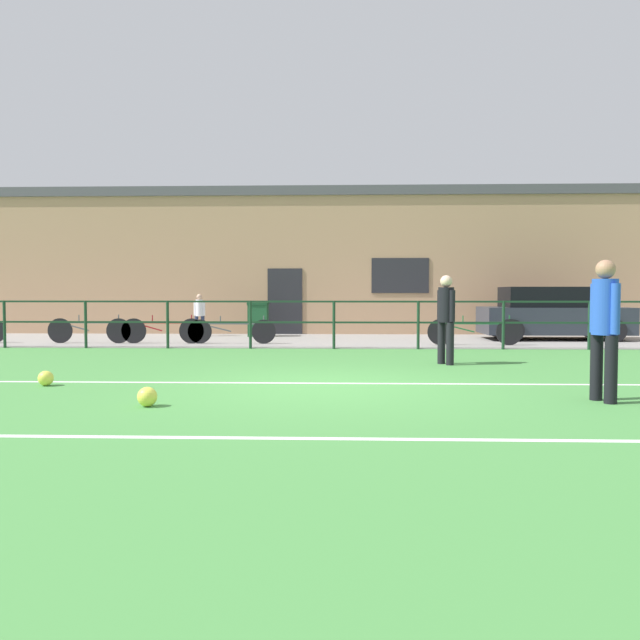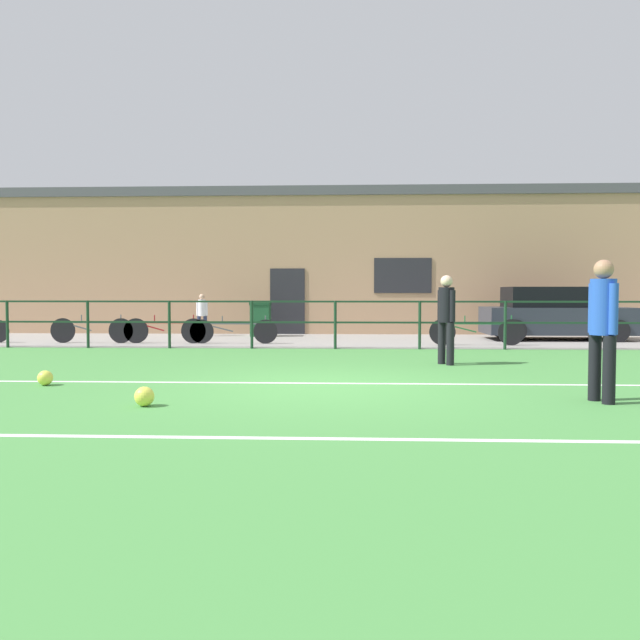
# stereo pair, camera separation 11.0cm
# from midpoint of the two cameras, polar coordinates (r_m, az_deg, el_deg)

# --- Properties ---
(ground) EXTENTS (60.00, 44.00, 0.04)m
(ground) POSITION_cam_midpoint_polar(r_m,az_deg,el_deg) (9.19, 0.38, -6.08)
(ground) COLOR #478C42
(field_line_touchline) EXTENTS (36.00, 0.11, 0.00)m
(field_line_touchline) POSITION_cam_midpoint_polar(r_m,az_deg,el_deg) (9.46, 0.43, -5.70)
(field_line_touchline) COLOR white
(field_line_touchline) RESTS_ON ground
(field_line_hash) EXTENTS (36.00, 0.11, 0.00)m
(field_line_hash) POSITION_cam_midpoint_polar(r_m,az_deg,el_deg) (5.96, -0.55, -10.60)
(field_line_hash) COLOR white
(field_line_hash) RESTS_ON ground
(pavement_strip) EXTENTS (48.00, 5.00, 0.02)m
(pavement_strip) POSITION_cam_midpoint_polar(r_m,az_deg,el_deg) (17.63, 1.19, -1.85)
(pavement_strip) COLOR gray
(pavement_strip) RESTS_ON ground
(perimeter_fence) EXTENTS (36.07, 0.07, 1.15)m
(perimeter_fence) POSITION_cam_midpoint_polar(r_m,az_deg,el_deg) (15.09, 1.05, 0.22)
(perimeter_fence) COLOR #193823
(perimeter_fence) RESTS_ON ground
(clubhouse_facade) EXTENTS (28.00, 2.56, 4.70)m
(clubhouse_facade) POSITION_cam_midpoint_polar(r_m,az_deg,el_deg) (21.30, 1.35, 5.23)
(clubhouse_facade) COLOR tan
(clubhouse_facade) RESTS_ON ground
(player_goalkeeper) EXTENTS (0.29, 0.41, 1.67)m
(player_goalkeeper) POSITION_cam_midpoint_polar(r_m,az_deg,el_deg) (12.05, 10.99, 0.54)
(player_goalkeeper) COLOR black
(player_goalkeeper) RESTS_ON ground
(player_striker) EXTENTS (0.31, 0.46, 1.75)m
(player_striker) POSITION_cam_midpoint_polar(r_m,az_deg,el_deg) (8.51, 23.85, -0.12)
(player_striker) COLOR black
(player_striker) RESTS_ON ground
(soccer_ball_match) EXTENTS (0.23, 0.23, 0.23)m
(soccer_ball_match) POSITION_cam_midpoint_polar(r_m,az_deg,el_deg) (7.84, -15.65, -6.65)
(soccer_ball_match) COLOR #E5E04C
(soccer_ball_match) RESTS_ON ground
(soccer_ball_spare) EXTENTS (0.22, 0.22, 0.22)m
(soccer_ball_spare) POSITION_cam_midpoint_polar(r_m,az_deg,el_deg) (10.03, -23.70, -4.82)
(soccer_ball_spare) COLOR #E5E04C
(soccer_ball_spare) RESTS_ON ground
(spectator_child) EXTENTS (0.35, 0.22, 1.28)m
(spectator_child) POSITION_cam_midpoint_polar(r_m,az_deg,el_deg) (19.58, -10.93, 0.70)
(spectator_child) COLOR #232D4C
(spectator_child) RESTS_ON pavement_strip
(parked_car_red) EXTENTS (3.98, 1.84, 1.48)m
(parked_car_red) POSITION_cam_midpoint_polar(r_m,az_deg,el_deg) (18.96, 19.92, 0.47)
(parked_car_red) COLOR #282D38
(parked_car_red) RESTS_ON pavement_strip
(bicycle_parked_0) EXTENTS (2.20, 0.04, 0.75)m
(bicycle_parked_0) POSITION_cam_midpoint_polar(r_m,az_deg,el_deg) (17.62, -20.19, -0.86)
(bicycle_parked_0) COLOR black
(bicycle_parked_0) RESTS_ON pavement_strip
(bicycle_parked_1) EXTENTS (2.17, 0.04, 0.75)m
(bicycle_parked_1) POSITION_cam_midpoint_polar(r_m,az_deg,el_deg) (16.98, -14.15, -0.91)
(bicycle_parked_1) COLOR black
(bicycle_parked_1) RESTS_ON pavement_strip
(bicycle_parked_2) EXTENTS (2.29, 0.04, 0.73)m
(bicycle_parked_2) POSITION_cam_midpoint_polar(r_m,az_deg,el_deg) (16.57, -8.15, -0.98)
(bicycle_parked_2) COLOR black
(bicycle_parked_2) RESTS_ON pavement_strip
(bicycle_parked_4) EXTENTS (2.37, 0.04, 0.75)m
(bicycle_parked_4) POSITION_cam_midpoint_polar(r_m,az_deg,el_deg) (16.38, 13.53, -1.01)
(bicycle_parked_4) COLOR black
(bicycle_parked_4) RESTS_ON pavement_strip
(trash_bin_0) EXTENTS (0.61, 0.52, 1.02)m
(trash_bin_0) POSITION_cam_midpoint_polar(r_m,az_deg,el_deg) (19.18, -5.74, 0.07)
(trash_bin_0) COLOR #194C28
(trash_bin_0) RESTS_ON pavement_strip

